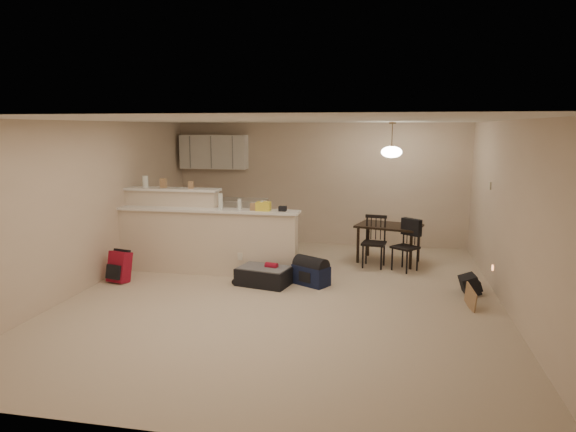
% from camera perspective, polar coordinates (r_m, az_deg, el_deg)
% --- Properties ---
extents(room, '(7.00, 7.02, 2.50)m').
position_cam_1_polar(room, '(7.21, -0.30, 0.61)').
color(room, beige).
rests_on(room, ground).
extents(breakfast_bar, '(3.08, 0.58, 1.39)m').
position_cam_1_polar(breakfast_bar, '(8.75, -10.36, -2.19)').
color(breakfast_bar, beige).
rests_on(breakfast_bar, ground).
extents(upper_cabinets, '(1.40, 0.34, 0.70)m').
position_cam_1_polar(upper_cabinets, '(10.92, -8.24, 7.07)').
color(upper_cabinets, white).
rests_on(upper_cabinets, room).
extents(kitchen_counter, '(1.80, 0.60, 0.90)m').
position_cam_1_polar(kitchen_counter, '(10.90, -7.28, -0.59)').
color(kitchen_counter, white).
rests_on(kitchen_counter, ground).
extents(thermostat, '(0.02, 0.12, 0.12)m').
position_cam_1_polar(thermostat, '(8.71, 21.52, 3.18)').
color(thermostat, beige).
rests_on(thermostat, room).
extents(jar, '(0.10, 0.10, 0.20)m').
position_cam_1_polar(jar, '(9.11, -15.57, 3.70)').
color(jar, silver).
rests_on(jar, breakfast_bar).
extents(cereal_box, '(0.10, 0.07, 0.16)m').
position_cam_1_polar(cereal_box, '(8.97, -13.68, 3.57)').
color(cereal_box, '#A37C54').
rests_on(cereal_box, breakfast_bar).
extents(small_box, '(0.08, 0.06, 0.12)m').
position_cam_1_polar(small_box, '(8.78, -10.73, 3.41)').
color(small_box, '#A37C54').
rests_on(small_box, breakfast_bar).
extents(bottle_a, '(0.07, 0.07, 0.26)m').
position_cam_1_polar(bottle_a, '(8.40, -7.51, 1.63)').
color(bottle_a, silver).
rests_on(bottle_a, breakfast_bar).
extents(bottle_b, '(0.06, 0.06, 0.18)m').
position_cam_1_polar(bottle_b, '(8.31, -5.42, 1.30)').
color(bottle_b, silver).
rests_on(bottle_b, breakfast_bar).
extents(bag_lump, '(0.22, 0.18, 0.14)m').
position_cam_1_polar(bag_lump, '(8.21, -2.76, 1.09)').
color(bag_lump, '#A37C54').
rests_on(bag_lump, breakfast_bar).
extents(pouch, '(0.12, 0.10, 0.08)m').
position_cam_1_polar(pouch, '(8.14, -0.60, 0.82)').
color(pouch, '#A37C54').
rests_on(pouch, breakfast_bar).
extents(extra_item_x, '(0.10, 0.10, 0.11)m').
position_cam_1_polar(extra_item_x, '(8.25, -3.83, 1.03)').
color(extra_item_x, '#A37C54').
rests_on(extra_item_x, breakfast_bar).
extents(extra_item_y, '(0.05, 0.05, 0.16)m').
position_cam_1_polar(extra_item_y, '(8.21, -2.92, 1.17)').
color(extra_item_y, silver).
rests_on(extra_item_y, breakfast_bar).
extents(dining_table, '(1.25, 1.00, 0.68)m').
position_cam_1_polar(dining_table, '(9.36, 11.15, -1.48)').
color(dining_table, black).
rests_on(dining_table, ground).
extents(pendant_lamp, '(0.36, 0.36, 0.62)m').
position_cam_1_polar(pendant_lamp, '(9.19, 11.44, 7.04)').
color(pendant_lamp, brown).
rests_on(pendant_lamp, room).
extents(dining_chair_near, '(0.44, 0.43, 0.90)m').
position_cam_1_polar(dining_chair_near, '(9.02, 9.53, -2.85)').
color(dining_chair_near, black).
rests_on(dining_chair_near, ground).
extents(dining_chair_far, '(0.52, 0.52, 0.86)m').
position_cam_1_polar(dining_chair_far, '(8.89, 12.89, -3.25)').
color(dining_chair_far, black).
rests_on(dining_chair_far, ground).
extents(suitcase, '(0.88, 0.66, 0.27)m').
position_cam_1_polar(suitcase, '(7.99, -2.70, -6.70)').
color(suitcase, black).
rests_on(suitcase, ground).
extents(red_backpack, '(0.36, 0.28, 0.48)m').
position_cam_1_polar(red_backpack, '(8.52, -18.22, -5.38)').
color(red_backpack, maroon).
rests_on(red_backpack, ground).
extents(navy_duffel, '(0.63, 0.54, 0.30)m').
position_cam_1_polar(navy_duffel, '(7.99, 2.56, -6.56)').
color(navy_duffel, '#111938').
rests_on(navy_duffel, ground).
extents(black_daypack, '(0.25, 0.33, 0.27)m').
position_cam_1_polar(black_daypack, '(8.00, 19.53, -7.22)').
color(black_daypack, black).
rests_on(black_daypack, ground).
extents(cardboard_sheet, '(0.09, 0.38, 0.30)m').
position_cam_1_polar(cardboard_sheet, '(7.37, 19.63, -8.59)').
color(cardboard_sheet, '#A37C54').
rests_on(cardboard_sheet, ground).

